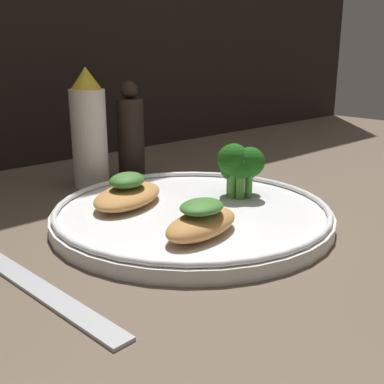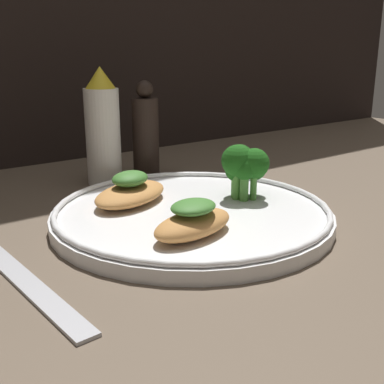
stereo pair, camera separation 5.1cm
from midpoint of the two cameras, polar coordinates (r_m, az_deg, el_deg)
ground_plane at (r=52.42cm, az=-2.80°, el=-4.13°), size 180.00×180.00×1.00cm
plate at (r=51.91cm, az=-2.82°, el=-2.59°), size 30.05×30.05×2.00cm
grilled_meat_front at (r=44.26cm, az=-2.15°, el=-3.51°), size 9.81×6.14×3.42cm
grilled_meat_middle at (r=53.90cm, az=-10.35°, el=-0.18°), size 12.01×9.93×3.61cm
broccoli_bunch at (r=55.43cm, az=3.07°, el=3.33°), size 6.03×5.77×6.36cm
sauce_bottle at (r=66.36cm, az=-14.59°, el=7.01°), size 4.72×4.72×15.89cm
pepper_grinder at (r=70.24cm, az=-9.37°, el=6.72°), size 3.81×3.81×13.84cm
fork at (r=39.97cm, az=-20.81°, el=-10.91°), size 2.82×19.97×0.60cm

